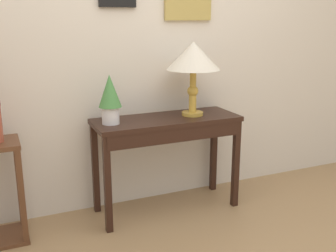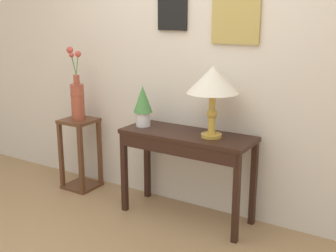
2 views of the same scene
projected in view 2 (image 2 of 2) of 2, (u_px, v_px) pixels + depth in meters
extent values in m
cube|color=beige|center=(200.00, 46.00, 3.51)|extent=(9.00, 0.10, 2.80)
cube|color=black|center=(172.00, 10.00, 3.51)|extent=(0.27, 0.02, 0.33)
cube|color=gray|center=(172.00, 10.00, 3.50)|extent=(0.22, 0.01, 0.26)
cube|color=tan|center=(236.00, 22.00, 3.24)|extent=(0.39, 0.02, 0.34)
cube|color=#545F5D|center=(235.00, 22.00, 3.24)|extent=(0.31, 0.01, 0.27)
cube|color=black|center=(187.00, 135.00, 3.42)|extent=(1.09, 0.41, 0.03)
cube|color=black|center=(175.00, 149.00, 3.29)|extent=(1.02, 0.03, 0.10)
cube|color=black|center=(124.00, 173.00, 3.64)|extent=(0.05, 0.04, 0.70)
cube|color=black|center=(236.00, 199.00, 3.12)|extent=(0.04, 0.04, 0.70)
cube|color=black|center=(147.00, 161.00, 3.92)|extent=(0.05, 0.04, 0.70)
cube|color=black|center=(253.00, 184.00, 3.40)|extent=(0.04, 0.04, 0.70)
cylinder|color=gold|center=(211.00, 135.00, 3.31)|extent=(0.16, 0.16, 0.02)
cylinder|color=gold|center=(212.00, 124.00, 3.28)|extent=(0.06, 0.06, 0.16)
sphere|color=gold|center=(212.00, 114.00, 3.26)|extent=(0.08, 0.08, 0.08)
cylinder|color=gold|center=(212.00, 103.00, 3.24)|extent=(0.05, 0.05, 0.16)
cone|color=beige|center=(213.00, 80.00, 3.20)|extent=(0.40, 0.40, 0.20)
cylinder|color=silver|center=(143.00, 119.00, 3.62)|extent=(0.12, 0.12, 0.12)
cone|color=#478442|center=(143.00, 99.00, 3.57)|extent=(0.16, 0.16, 0.22)
cube|color=#56331E|center=(79.00, 121.00, 4.05)|extent=(0.30, 0.30, 0.03)
cube|color=#56331E|center=(82.00, 186.00, 4.22)|extent=(0.30, 0.30, 0.03)
cube|color=#56331E|center=(61.00, 155.00, 4.10)|extent=(0.04, 0.04, 0.63)
cube|color=#56331E|center=(81.00, 160.00, 3.96)|extent=(0.04, 0.04, 0.63)
cube|color=#56331E|center=(80.00, 148.00, 4.31)|extent=(0.04, 0.04, 0.63)
cube|color=#56331E|center=(100.00, 152.00, 4.18)|extent=(0.04, 0.04, 0.63)
cylinder|color=#9E4733|center=(78.00, 102.00, 4.01)|extent=(0.12, 0.12, 0.34)
sphere|color=#9E4733|center=(77.00, 94.00, 3.99)|extent=(0.13, 0.13, 0.13)
cylinder|color=#9E4733|center=(76.00, 79.00, 3.95)|extent=(0.06, 0.06, 0.08)
cylinder|color=#478442|center=(73.00, 62.00, 3.93)|extent=(0.08, 0.02, 0.23)
sphere|color=#B7473D|center=(70.00, 50.00, 3.93)|extent=(0.06, 0.06, 0.06)
cylinder|color=#478442|center=(74.00, 65.00, 3.92)|extent=(0.04, 0.02, 0.18)
sphere|color=#B7473D|center=(71.00, 55.00, 3.90)|extent=(0.05, 0.05, 0.05)
cylinder|color=#478442|center=(77.00, 65.00, 3.90)|extent=(0.05, 0.02, 0.20)
sphere|color=#B7473D|center=(78.00, 54.00, 3.86)|extent=(0.06, 0.06, 0.06)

